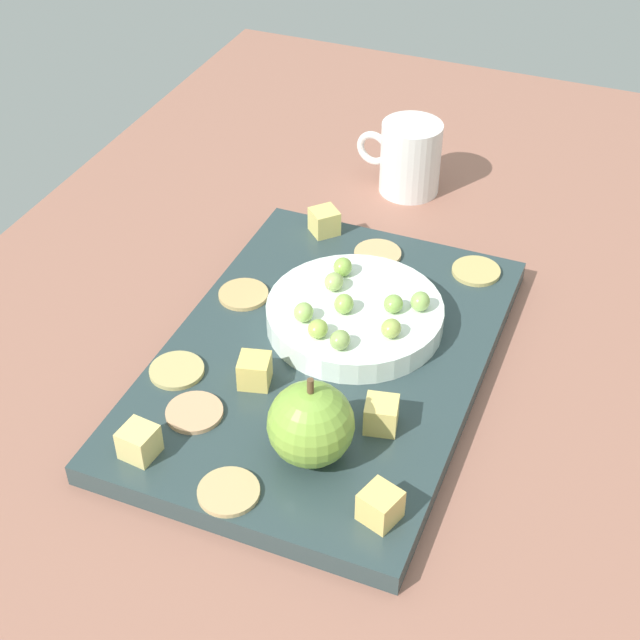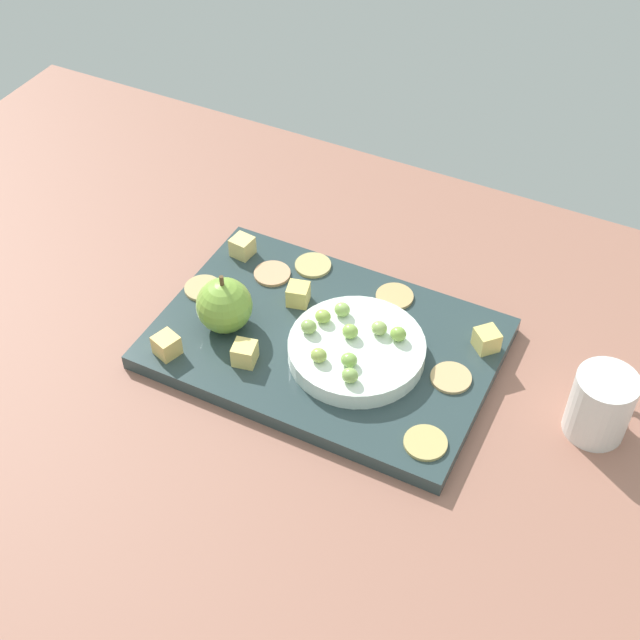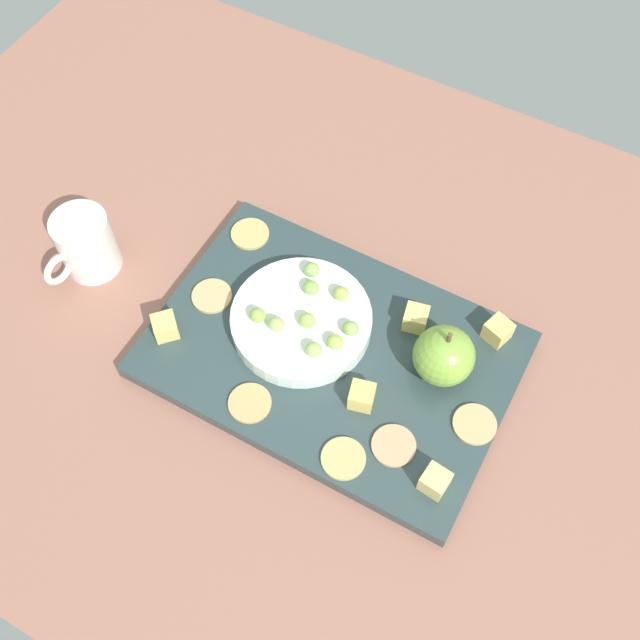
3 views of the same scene
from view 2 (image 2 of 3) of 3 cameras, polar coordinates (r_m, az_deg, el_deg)
The scene contains 26 objects.
table at distance 103.97cm, azimuth -2.06°, elevation -3.30°, with size 137.86×85.08×3.91cm, color #986352.
platter at distance 102.90cm, azimuth 0.36°, elevation -1.52°, with size 38.97×26.41×1.93cm, color #2D3F41.
serving_dish at distance 99.45cm, azimuth 2.39°, elevation -1.96°, with size 15.64×15.64×2.16cm, color white.
apple_whole at distance 101.95cm, azimuth -6.21°, elevation 0.99°, with size 6.58×6.58×6.58cm, color #7EAB3D.
apple_stem at distance 99.30cm, azimuth -6.38°, elevation 2.60°, with size 0.50×0.50×1.20cm, color brown.
cheese_cube_0 at distance 99.11cm, azimuth -4.92°, elevation -2.17°, with size 2.54×2.54×2.54cm, color #F1D471.
cheese_cube_1 at distance 101.11cm, azimuth -9.93°, elevation -1.63°, with size 2.54×2.54×2.54cm, color #F2CA6C.
cheese_cube_2 at distance 112.66cm, azimuth -5.06°, elevation 4.78°, with size 2.54×2.54×2.54cm, color #E5CC7A.
cheese_cube_3 at distance 102.01cm, azimuth 10.77°, elevation -1.26°, with size 2.54×2.54×2.54cm, color #E3CE6D.
cheese_cube_4 at distance 105.61cm, azimuth -1.43°, elevation 1.68°, with size 2.54×2.54×2.54cm, color #F1D068.
cracker_0 at distance 111.12cm, azimuth -0.46°, elevation 3.58°, with size 4.61×4.61×0.40cm, color tan.
cracker_1 at distance 92.69cm, azimuth 6.86°, elevation -7.92°, with size 4.61×4.61×0.40cm, color tan.
cracker_2 at distance 98.80cm, azimuth 8.50°, elevation -3.73°, with size 4.61×4.61×0.40cm, color tan.
cracker_3 at distance 108.91cm, azimuth -7.60°, elevation 2.06°, with size 4.61×4.61×0.40cm, color tan.
cracker_4 at distance 107.26cm, azimuth 4.87°, elevation 1.54°, with size 4.61×4.61×0.40cm, color tan.
cracker_5 at distance 110.09cm, azimuth -3.12°, elevation 3.03°, with size 4.61×4.61×0.40cm, color tan.
grape_0 at distance 101.25cm, azimuth 1.45°, elevation 0.68°, with size 1.86×1.68×1.66cm, color #9BC161.
grape_1 at distance 98.78cm, azimuth 5.11°, elevation -0.92°, with size 1.86×1.68×1.71cm, color #8CB74A.
grape_2 at distance 94.24cm, azimuth 1.96°, elevation -3.62°, with size 1.86×1.68×1.71cm, color #90B75B.
grape_3 at distance 98.76cm, azimuth 1.97°, elevation -0.74°, with size 1.86×1.68×1.71cm, color #96BF53.
grape_4 at distance 95.87cm, azimuth 1.90°, elevation -2.60°, with size 1.86×1.68×1.54cm, color #89B551.
grape_5 at distance 96.25cm, azimuth -0.08°, elevation -2.31°, with size 1.86×1.68×1.58cm, color #9BB151.
grape_6 at distance 100.51cm, azimuth 0.19°, elevation 0.24°, with size 1.86×1.68×1.53cm, color #9FBD4F.
grape_7 at distance 99.29cm, azimuth -0.74°, elevation -0.44°, with size 1.86×1.68×1.60cm, color #91B05B.
grape_8 at distance 99.35cm, azimuth 3.87°, elevation -0.53°, with size 1.86×1.68×1.61cm, color #9FBB63.
cup at distance 97.45cm, azimuth 17.79°, elevation -5.21°, with size 6.61×9.81×8.04cm.
Camera 2 is at (-34.36, 60.16, 79.48)cm, focal length 49.26 mm.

